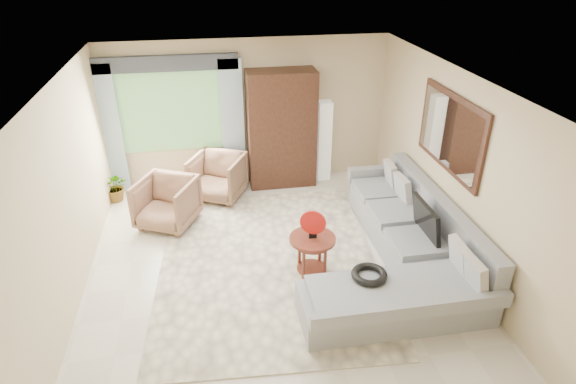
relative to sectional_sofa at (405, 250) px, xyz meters
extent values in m
plane|color=silver|center=(-1.78, 0.18, -0.28)|extent=(6.00, 6.00, 0.00)
cube|color=#F4E7C1|center=(-1.83, 0.44, -0.27)|extent=(3.27, 4.20, 0.02)
cube|color=gray|center=(0.22, 0.68, -0.08)|extent=(0.90, 2.40, 0.40)
cube|color=gray|center=(-0.48, -0.92, -0.08)|extent=(2.30, 0.80, 0.40)
cube|color=gray|center=(0.57, 0.28, 0.37)|extent=(0.20, 3.20, 0.50)
cube|color=gray|center=(0.22, 1.96, 0.23)|extent=(0.90, 0.16, 0.22)
cube|color=gray|center=(-0.48, -1.37, 0.21)|extent=(2.30, 0.10, 0.18)
cube|color=black|center=(0.27, 0.04, 0.44)|extent=(0.14, 0.74, 0.48)
torus|color=black|center=(-0.78, -0.75, 0.26)|extent=(0.43, 0.43, 0.09)
cylinder|color=#541F16|center=(-1.30, 0.04, 0.31)|extent=(0.61, 0.61, 0.04)
cylinder|color=#541F16|center=(-1.30, 0.04, -0.01)|extent=(0.40, 0.40, 0.55)
cylinder|color=red|center=(-1.30, 0.04, 0.56)|extent=(0.32, 0.16, 0.34)
imported|color=#946A50|center=(-3.26, 1.73, 0.11)|extent=(1.12, 1.13, 0.78)
imported|color=#8E624D|center=(-2.42, 2.52, 0.11)|extent=(1.13, 1.14, 0.78)
imported|color=#999999|center=(-4.17, 2.70, -0.02)|extent=(0.53, 0.47, 0.53)
cube|color=black|center=(-1.23, 2.90, 0.77)|extent=(1.20, 0.55, 2.10)
cube|color=silver|center=(-0.43, 2.96, 0.47)|extent=(0.24, 0.24, 1.50)
cube|color=#669E59|center=(-3.13, 3.15, 1.12)|extent=(1.80, 0.04, 1.40)
cube|color=#9EB7CC|center=(-4.18, 3.06, 0.87)|extent=(0.40, 0.08, 2.30)
cube|color=#9EB7CC|center=(-2.08, 3.06, 0.87)|extent=(0.40, 0.08, 2.30)
cube|color=#1E232D|center=(-3.13, 3.08, 1.97)|extent=(2.40, 0.12, 0.26)
cube|color=black|center=(0.69, 0.53, 1.47)|extent=(0.04, 1.70, 1.05)
cube|color=white|center=(0.66, 0.53, 1.47)|extent=(0.02, 1.54, 0.90)
camera|label=1|loc=(-2.52, -5.08, 3.78)|focal=30.00mm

